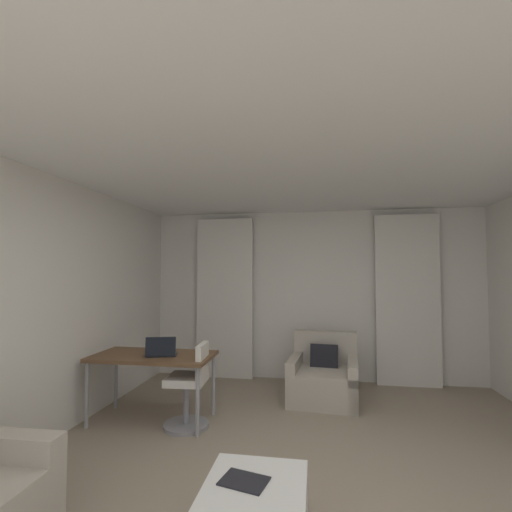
% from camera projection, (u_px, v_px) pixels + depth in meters
% --- Properties ---
extents(ground_plane, '(12.00, 12.00, 0.00)m').
position_uv_depth(ground_plane, '(311.00, 500.00, 2.61)').
color(ground_plane, gray).
extents(wall_window, '(5.12, 0.06, 2.60)m').
position_uv_depth(wall_window, '(312.00, 295.00, 5.66)').
color(wall_window, silver).
rests_on(wall_window, ground).
extents(wall_left, '(0.06, 6.12, 2.60)m').
position_uv_depth(wall_left, '(8.00, 313.00, 3.08)').
color(wall_left, silver).
rests_on(wall_left, ground).
extents(ceiling, '(5.12, 6.12, 0.06)m').
position_uv_depth(ceiling, '(308.00, 141.00, 2.73)').
color(ceiling, white).
rests_on(ceiling, wall_left).
extents(curtain_left_panel, '(0.90, 0.06, 2.50)m').
position_uv_depth(curtain_left_panel, '(225.00, 297.00, 5.75)').
color(curtain_left_panel, silver).
rests_on(curtain_left_panel, ground).
extents(curtain_right_panel, '(0.90, 0.06, 2.50)m').
position_uv_depth(curtain_right_panel, '(407.00, 299.00, 5.31)').
color(curtain_right_panel, silver).
rests_on(curtain_right_panel, ground).
extents(armchair, '(0.93, 0.95, 0.83)m').
position_uv_depth(armchair, '(324.00, 378.00, 4.70)').
color(armchair, '#B2A899').
rests_on(armchair, ground).
extents(desk, '(1.32, 0.67, 0.73)m').
position_uv_depth(desk, '(153.00, 360.00, 4.04)').
color(desk, brown).
rests_on(desk, ground).
extents(desk_chair, '(0.48, 0.48, 0.88)m').
position_uv_depth(desk_chair, '(190.00, 390.00, 3.87)').
color(desk_chair, gray).
rests_on(desk_chair, ground).
extents(laptop, '(0.38, 0.32, 0.22)m').
position_uv_depth(laptop, '(161.00, 352.00, 3.97)').
color(laptop, '#2D2D33').
rests_on(laptop, desk).
extents(magazine_open, '(0.32, 0.26, 0.01)m').
position_uv_depth(magazine_open, '(244.00, 481.00, 2.21)').
color(magazine_open, black).
rests_on(magazine_open, coffee_table).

